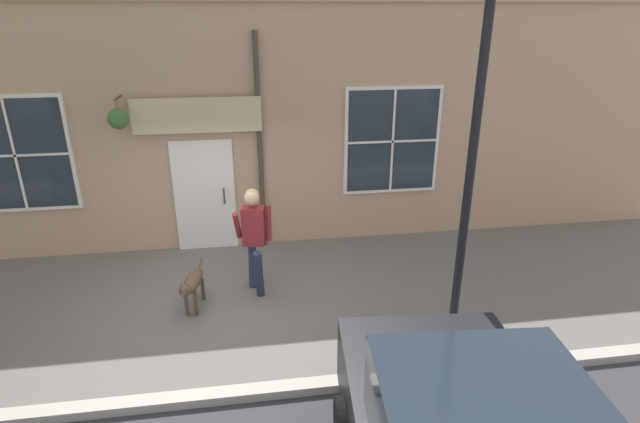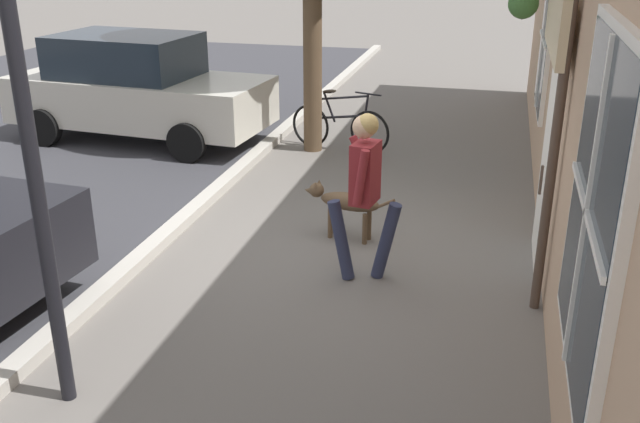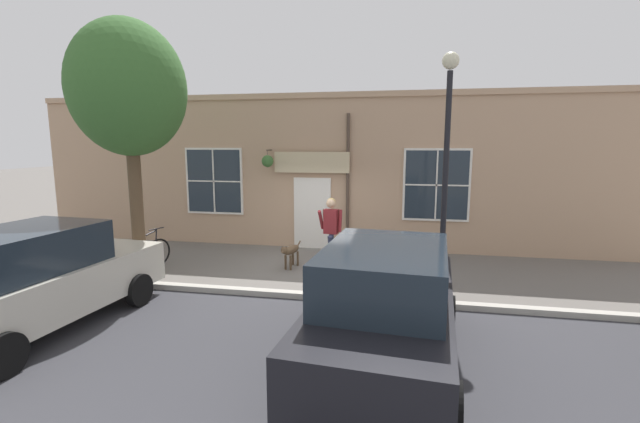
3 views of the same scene
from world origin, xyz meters
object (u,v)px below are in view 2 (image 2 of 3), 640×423
at_px(pedestrian_walking, 365,182).
at_px(parked_car_nearest_curb, 136,88).
at_px(leaning_bicycle, 340,126).
at_px(dog_on_leash, 345,202).

relative_size(pedestrian_walking, parked_car_nearest_curb, 0.39).
distance_m(pedestrian_walking, parked_car_nearest_curb, 6.27).
xyz_separation_m(pedestrian_walking, leaning_bicycle, (1.25, -4.44, -0.68)).
bearing_deg(dog_on_leash, pedestrian_walking, 112.66).
height_order(pedestrian_walking, parked_car_nearest_curb, parked_car_nearest_curb).
bearing_deg(parked_car_nearest_curb, dog_on_leash, 143.05).
xyz_separation_m(dog_on_leash, leaning_bicycle, (0.85, -3.49, -0.06)).
xyz_separation_m(dog_on_leash, parked_car_nearest_curb, (4.28, -3.22, 0.44)).
bearing_deg(dog_on_leash, leaning_bicycle, -76.29).
distance_m(pedestrian_walking, leaning_bicycle, 4.66).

